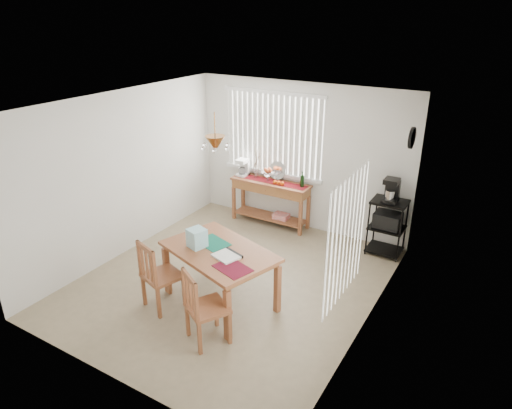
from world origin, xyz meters
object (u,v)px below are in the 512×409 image
Objects in this scene: sideboard at (271,192)px; chair_right at (204,308)px; wire_cart at (387,222)px; chair_left at (159,276)px; dining_table at (219,256)px; cart_items at (392,190)px.

chair_right is (0.92, -3.26, -0.15)m from sideboard.
sideboard is at bearing 105.69° from chair_right.
wire_cart is 3.67m from chair_left.
dining_table is 1.74× the size of chair_left.
wire_cart is 2.43× the size of cart_items.
dining_table is at bearing -121.77° from cart_items.
chair_right is at bearing -68.23° from dining_table.
cart_items reaches higher than chair_right.
chair_right reaches higher than wire_cart.
chair_left reaches higher than wire_cart.
dining_table is 0.82m from chair_left.
chair_right is at bearing -110.84° from wire_cart.
wire_cart is 2.91m from dining_table.
sideboard reaches higher than dining_table.
dining_table is at bearing -121.88° from wire_cart.
chair_left reaches higher than sideboard.
wire_cart is at bearing 58.12° from dining_table.
chair_left is at bearing 164.52° from chair_right.
wire_cart is at bearing -0.79° from sideboard.
wire_cart reaches higher than sideboard.
chair_right is (-1.23, -3.23, -0.08)m from wire_cart.
cart_items is 0.39× the size of chair_left.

